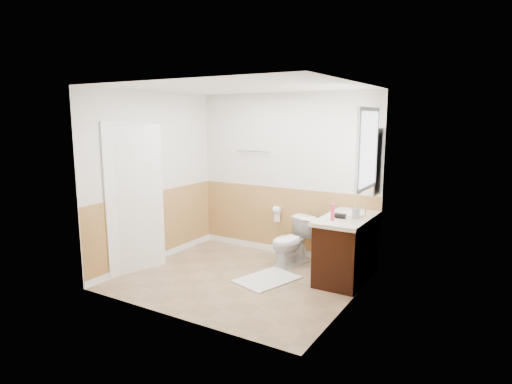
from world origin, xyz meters
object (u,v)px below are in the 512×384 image
Objects in this scene: vanity_cabinet at (347,250)px; lotion_bottle at (333,212)px; bath_mat at (267,279)px; toilet at (292,241)px; soap_dispenser at (356,211)px.

lotion_bottle is (-0.10, -0.31, 0.56)m from vanity_cabinet.
vanity_cabinet reaches higher than bath_mat.
toilet is at bearing 171.39° from vanity_cabinet.
toilet is 0.63× the size of vanity_cabinet.
lotion_bottle is at bearing -107.73° from vanity_cabinet.
toilet is at bearing 90.00° from bath_mat.
lotion_bottle is 1.17× the size of soap_dispenser.
vanity_cabinet is at bearing 8.73° from toilet.
toilet is at bearing 150.19° from lotion_bottle.
bath_mat is 1.47m from soap_dispenser.
toilet is 0.86× the size of bath_mat.
lotion_bottle is (0.78, -0.45, 0.61)m from toilet.
lotion_bottle is 0.34m from soap_dispenser.
lotion_bottle reaches higher than toilet.
soap_dispenser is (1.00, -0.19, 0.60)m from toilet.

